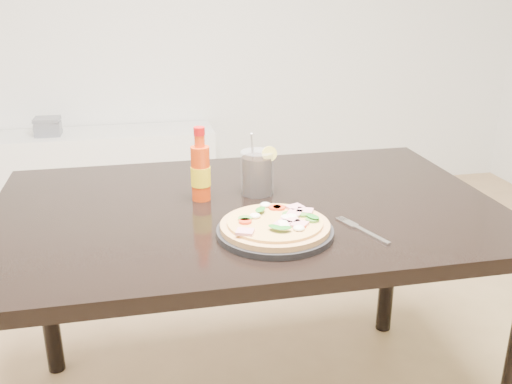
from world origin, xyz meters
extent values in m
cube|color=black|center=(-0.25, 0.13, 0.73)|extent=(1.40, 0.90, 0.04)
cylinder|color=black|center=(-0.89, 0.52, 0.35)|extent=(0.06, 0.06, 0.71)
cylinder|color=black|center=(0.39, 0.52, 0.35)|extent=(0.06, 0.06, 0.71)
cylinder|color=black|center=(-0.23, -0.08, 0.76)|extent=(0.29, 0.29, 0.02)
cylinder|color=tan|center=(-0.23, -0.08, 0.77)|extent=(0.27, 0.27, 0.01)
cylinder|color=#DEA760|center=(-0.23, -0.08, 0.78)|extent=(0.24, 0.24, 0.01)
cube|color=pink|center=(-0.21, -0.11, 0.79)|extent=(0.05, 0.05, 0.01)
cube|color=pink|center=(-0.18, -0.13, 0.79)|extent=(0.05, 0.05, 0.01)
cube|color=pink|center=(-0.19, -0.10, 0.79)|extent=(0.04, 0.04, 0.01)
cube|color=pink|center=(-0.16, -0.02, 0.79)|extent=(0.05, 0.05, 0.01)
cube|color=pink|center=(-0.31, -0.14, 0.79)|extent=(0.05, 0.05, 0.01)
cube|color=pink|center=(-0.17, -0.05, 0.79)|extent=(0.05, 0.05, 0.01)
cube|color=pink|center=(-0.14, -0.05, 0.79)|extent=(0.05, 0.05, 0.01)
cylinder|color=red|center=(-0.20, -0.01, 0.79)|extent=(0.03, 0.03, 0.01)
cylinder|color=red|center=(-0.18, -0.13, 0.79)|extent=(0.03, 0.03, 0.01)
cylinder|color=red|center=(-0.21, -0.01, 0.79)|extent=(0.03, 0.03, 0.01)
cylinder|color=red|center=(-0.30, -0.08, 0.79)|extent=(0.03, 0.03, 0.01)
cylinder|color=red|center=(-0.21, -0.11, 0.79)|extent=(0.03, 0.03, 0.01)
cylinder|color=#457F2A|center=(-0.14, -0.10, 0.79)|extent=(0.03, 0.03, 0.01)
cylinder|color=#457F2A|center=(-0.18, -0.08, 0.79)|extent=(0.03, 0.03, 0.01)
cylinder|color=#457F2A|center=(-0.18, -0.06, 0.79)|extent=(0.03, 0.03, 0.01)
cylinder|color=#457F2A|center=(-0.30, -0.06, 0.79)|extent=(0.03, 0.03, 0.01)
cylinder|color=#457F2A|center=(-0.15, -0.06, 0.79)|extent=(0.03, 0.03, 0.01)
ellipsoid|color=white|center=(-0.27, -0.05, 0.79)|extent=(0.03, 0.03, 0.01)
ellipsoid|color=white|center=(-0.18, -0.08, 0.79)|extent=(0.03, 0.03, 0.01)
ellipsoid|color=white|center=(-0.18, -0.15, 0.79)|extent=(0.03, 0.03, 0.01)
ellipsoid|color=white|center=(-0.21, -0.11, 0.79)|extent=(0.03, 0.03, 0.01)
ellipsoid|color=white|center=(-0.21, -0.13, 0.79)|extent=(0.03, 0.03, 0.01)
ellipsoid|color=white|center=(-0.23, 0.01, 0.79)|extent=(0.03, 0.03, 0.01)
ellipsoid|color=white|center=(-0.20, -0.08, 0.79)|extent=(0.03, 0.03, 0.01)
ellipsoid|color=#1D741B|center=(-0.25, -0.03, 0.80)|extent=(0.04, 0.05, 0.00)
ellipsoid|color=#1D741B|center=(-0.13, -0.10, 0.80)|extent=(0.04, 0.05, 0.00)
ellipsoid|color=#1D741B|center=(-0.22, -0.15, 0.80)|extent=(0.04, 0.02, 0.00)
ellipsoid|color=#1D741B|center=(-0.24, -0.14, 0.80)|extent=(0.04, 0.04, 0.00)
cylinder|color=red|center=(-0.37, 0.20, 0.83)|extent=(0.07, 0.07, 0.16)
cylinder|color=yellow|center=(-0.37, 0.20, 0.82)|extent=(0.06, 0.06, 0.06)
cylinder|color=red|center=(-0.37, 0.20, 0.92)|extent=(0.03, 0.03, 0.03)
cylinder|color=red|center=(-0.37, 0.20, 0.95)|extent=(0.03, 0.03, 0.02)
cylinder|color=black|center=(-0.21, 0.21, 0.81)|extent=(0.09, 0.09, 0.11)
cylinder|color=silver|center=(-0.21, 0.21, 0.81)|extent=(0.10, 0.10, 0.13)
cylinder|color=#F2E059|center=(-0.18, 0.19, 0.87)|extent=(0.04, 0.01, 0.04)
cylinder|color=#B2B2B7|center=(-0.22, 0.22, 0.85)|extent=(0.03, 0.06, 0.17)
cube|color=silver|center=(0.01, -0.14, 0.75)|extent=(0.05, 0.12, 0.00)
cube|color=silver|center=(-0.02, -0.07, 0.75)|extent=(0.04, 0.05, 0.00)
cube|color=silver|center=(-0.04, -0.04, 0.75)|extent=(0.01, 0.03, 0.00)
cube|color=silver|center=(-0.04, -0.04, 0.75)|extent=(0.01, 0.03, 0.00)
cube|color=silver|center=(-0.03, -0.03, 0.75)|extent=(0.01, 0.03, 0.00)
cube|color=silver|center=(-0.02, -0.03, 0.75)|extent=(0.01, 0.03, 0.00)
cube|color=white|center=(-0.80, 2.07, 0.25)|extent=(1.40, 0.34, 0.50)
cube|color=slate|center=(-1.05, 2.05, 0.51)|extent=(0.14, 0.12, 0.01)
cube|color=slate|center=(-1.05, 2.05, 0.52)|extent=(0.14, 0.12, 0.01)
cube|color=slate|center=(-1.05, 2.05, 0.53)|extent=(0.14, 0.12, 0.01)
cube|color=slate|center=(-1.05, 2.05, 0.54)|extent=(0.14, 0.12, 0.01)
cube|color=slate|center=(-1.05, 2.05, 0.55)|extent=(0.14, 0.12, 0.01)
cube|color=slate|center=(-1.05, 2.05, 0.56)|extent=(0.14, 0.12, 0.01)
cube|color=slate|center=(-1.05, 2.05, 0.57)|extent=(0.14, 0.12, 0.01)
cube|color=slate|center=(-1.05, 2.05, 0.58)|extent=(0.14, 0.12, 0.01)
cube|color=slate|center=(-1.05, 2.05, 0.59)|extent=(0.14, 0.12, 0.01)
cube|color=slate|center=(-1.05, 2.05, 0.60)|extent=(0.14, 0.12, 0.01)
camera|label=1|loc=(-0.54, -1.33, 1.34)|focal=40.00mm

